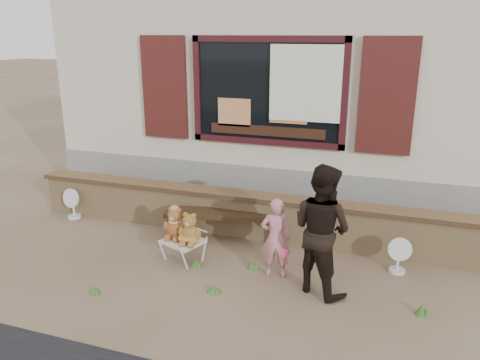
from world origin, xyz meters
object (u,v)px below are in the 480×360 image
(teddy_bear_left, at_px, (175,222))
(adult, at_px, (322,229))
(folding_chair, at_px, (183,242))
(teddy_bear_right, at_px, (190,228))
(bench, at_px, (224,219))
(child, at_px, (276,238))

(teddy_bear_left, relative_size, adult, 0.29)
(folding_chair, relative_size, teddy_bear_right, 1.39)
(teddy_bear_left, bearing_deg, bench, 80.77)
(folding_chair, relative_size, teddy_bear_left, 1.35)
(bench, relative_size, teddy_bear_left, 3.94)
(adult, bearing_deg, teddy_bear_left, 23.12)
(bench, distance_m, folding_chair, 0.85)
(child, height_order, adult, adult)
(folding_chair, height_order, teddy_bear_left, teddy_bear_left)
(teddy_bear_left, xyz_separation_m, adult, (1.98, -0.21, 0.26))
(teddy_bear_left, bearing_deg, teddy_bear_right, 0.00)
(teddy_bear_right, bearing_deg, folding_chair, -180.00)
(child, bearing_deg, teddy_bear_left, -15.29)
(bench, height_order, folding_chair, bench)
(folding_chair, distance_m, child, 1.30)
(adult, bearing_deg, bench, -2.38)
(bench, height_order, child, child)
(child, bearing_deg, folding_chair, -13.39)
(teddy_bear_right, bearing_deg, child, 21.81)
(folding_chair, bearing_deg, bench, 90.15)
(bench, bearing_deg, child, -52.19)
(teddy_bear_left, distance_m, child, 1.41)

